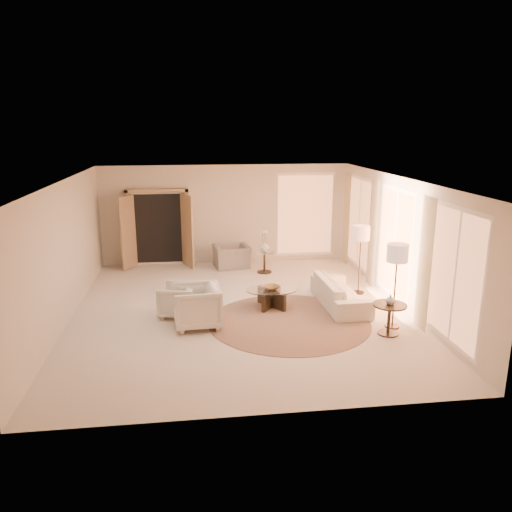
{
  "coord_description": "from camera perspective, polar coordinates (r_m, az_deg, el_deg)",
  "views": [
    {
      "loc": [
        -0.95,
        -10.02,
        3.86
      ],
      "look_at": [
        0.4,
        0.4,
        1.1
      ],
      "focal_mm": 35.0,
      "sensor_mm": 36.0,
      "label": 1
    }
  ],
  "objects": [
    {
      "name": "armchair_right",
      "position": [
        9.9,
        -6.78,
        -5.49
      ],
      "size": [
        0.9,
        0.95,
        0.91
      ],
      "primitive_type": "imported",
      "rotation": [
        0.0,
        0.0,
        -1.49
      ],
      "color": "silver",
      "rests_on": "room"
    },
    {
      "name": "area_rug",
      "position": [
        10.22,
        3.83,
        -7.47
      ],
      "size": [
        3.82,
        3.82,
        0.01
      ],
      "primitive_type": "cylinder",
      "rotation": [
        0.0,
        0.0,
        0.18
      ],
      "color": "#493126",
      "rests_on": "room"
    },
    {
      "name": "french_doors",
      "position": [
        14.15,
        -11.11,
        3.05
      ],
      "size": [
        1.95,
        0.66,
        2.16
      ],
      "color": "tan",
      "rests_on": "room"
    },
    {
      "name": "accent_chair",
      "position": [
        13.89,
        -2.79,
        0.36
      ],
      "size": [
        1.04,
        0.76,
        0.84
      ],
      "primitive_type": "imported",
      "rotation": [
        0.0,
        0.0,
        3.29
      ],
      "color": "gray",
      "rests_on": "room"
    },
    {
      "name": "window_back_corner",
      "position": [
        14.56,
        5.64,
        4.72
      ],
      "size": [
        1.7,
        0.1,
        2.4
      ],
      "primitive_type": null,
      "color": "#FF9C66",
      "rests_on": "room"
    },
    {
      "name": "coffee_table",
      "position": [
        10.9,
        1.79,
        -4.6
      ],
      "size": [
        1.11,
        1.11,
        0.41
      ],
      "rotation": [
        0.0,
        0.0,
        -0.0
      ],
      "color": "black",
      "rests_on": "room"
    },
    {
      "name": "armchair_left",
      "position": [
        10.52,
        -8.86,
        -4.81
      ],
      "size": [
        0.85,
        0.88,
        0.75
      ],
      "primitive_type": "imported",
      "rotation": [
        0.0,
        0.0,
        -1.82
      ],
      "color": "silver",
      "rests_on": "room"
    },
    {
      "name": "end_table",
      "position": [
        9.81,
        14.99,
        -6.39
      ],
      "size": [
        0.64,
        0.64,
        0.6
      ],
      "rotation": [
        0.0,
        0.0,
        0.41
      ],
      "color": "black",
      "rests_on": "room"
    },
    {
      "name": "side_table",
      "position": [
        13.41,
        0.97,
        -0.43
      ],
      "size": [
        0.51,
        0.51,
        0.59
      ],
      "rotation": [
        0.0,
        0.0,
        -0.31
      ],
      "color": "#2D2319",
      "rests_on": "room"
    },
    {
      "name": "windows_right",
      "position": [
        11.32,
        15.71,
        1.35
      ],
      "size": [
        0.1,
        6.4,
        2.4
      ],
      "primitive_type": null,
      "color": "#FF9C66",
      "rests_on": "room"
    },
    {
      "name": "curtains_right",
      "position": [
        12.12,
        13.84,
        2.09
      ],
      "size": [
        0.06,
        5.2,
        2.6
      ],
      "primitive_type": null,
      "color": "#C0B387",
      "rests_on": "room"
    },
    {
      "name": "bowl",
      "position": [
        10.84,
        1.79,
        -3.63
      ],
      "size": [
        0.45,
        0.45,
        0.08
      ],
      "primitive_type": "imported",
      "rotation": [
        0.0,
        0.0,
        0.39
      ],
      "color": "brown",
      "rests_on": "coffee_table"
    },
    {
      "name": "room",
      "position": [
        10.36,
        -1.91,
        0.96
      ],
      "size": [
        7.04,
        8.04,
        2.83
      ],
      "color": "beige",
      "rests_on": "ground"
    },
    {
      "name": "end_vase",
      "position": [
        9.71,
        15.1,
        -4.85
      ],
      "size": [
        0.23,
        0.23,
        0.19
      ],
      "primitive_type": "imported",
      "rotation": [
        0.0,
        0.0,
        0.32
      ],
      "color": "silver",
      "rests_on": "end_table"
    },
    {
      "name": "floor_lamp_far",
      "position": [
        9.87,
        15.84,
        -0.1
      ],
      "size": [
        0.41,
        0.41,
        1.68
      ],
      "rotation": [
        0.0,
        0.0,
        -0.22
      ],
      "color": "#2D2319",
      "rests_on": "room"
    },
    {
      "name": "side_vase",
      "position": [
        13.32,
        0.98,
        1.08
      ],
      "size": [
        0.31,
        0.31,
        0.27
      ],
      "primitive_type": "imported",
      "rotation": [
        0.0,
        0.0,
        0.23
      ],
      "color": "silver",
      "rests_on": "side_table"
    },
    {
      "name": "sofa",
      "position": [
        11.14,
        9.6,
        -4.13
      ],
      "size": [
        0.86,
        2.09,
        0.61
      ],
      "primitive_type": "imported",
      "rotation": [
        0.0,
        0.0,
        1.6
      ],
      "color": "silver",
      "rests_on": "room"
    },
    {
      "name": "floor_lamp_near",
      "position": [
        11.76,
        11.92,
        2.25
      ],
      "size": [
        0.4,
        0.4,
        1.63
      ],
      "rotation": [
        0.0,
        0.0,
        -0.17
      ],
      "color": "#2D2319",
      "rests_on": "room"
    }
  ]
}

